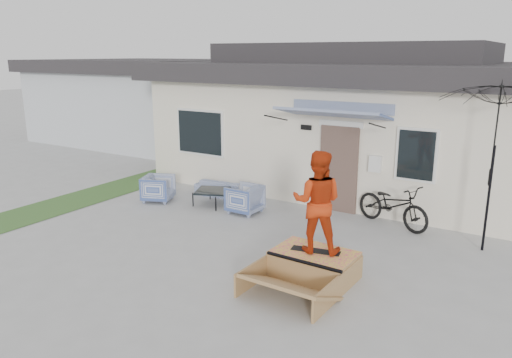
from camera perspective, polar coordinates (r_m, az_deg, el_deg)
The scene contains 13 objects.
ground at distance 9.10m, azimuth -7.71°, elevation -10.14°, with size 90.00×90.00×0.00m, color #A1A1A0.
grass_strip at distance 13.95m, azimuth -19.14°, elevation -2.01°, with size 1.40×8.00×0.01m, color #355B29.
house at distance 15.40m, azimuth 11.34°, elevation 7.37°, with size 10.80×8.49×4.10m.
neighbor_house at distance 22.84m, azimuth -12.47°, elevation 9.15°, with size 8.60×7.60×3.50m.
loveseat at distance 13.26m, azimuth -3.77°, elevation -0.72°, with size 1.54×0.45×0.60m, color #2E468C.
armchair_left at distance 13.03m, azimuth -11.33°, elevation -0.92°, with size 0.73×0.68×0.75m, color #2E468C.
armchair_right at distance 11.84m, azimuth -1.33°, elevation -2.18°, with size 0.74×0.69×0.76m, color #2E468C.
coffee_table at distance 12.52m, azimuth -5.07°, elevation -2.17°, with size 0.80×0.80×0.40m, color black.
bicycle at distance 11.30m, azimuth 15.72°, elevation -2.40°, with size 0.65×1.86×1.19m, color black.
patio_umbrella at distance 10.24m, azimuth 25.89°, elevation 1.62°, with size 2.66×2.54×2.20m.
skate_ramp at distance 8.61m, azimuth 6.77°, elevation -9.90°, with size 1.38×1.83×0.46m, color #9A7142, non-canonical shape.
skateboard at distance 8.55m, azimuth 6.97°, elevation -8.23°, with size 0.84×0.21×0.05m, color black.
skater at distance 8.25m, azimuth 7.16°, elevation -2.43°, with size 0.86×0.66×1.75m, color red.
Camera 1 is at (5.33, -6.34, 3.77)m, focal length 34.28 mm.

